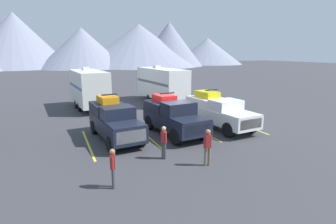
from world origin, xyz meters
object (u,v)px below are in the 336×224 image
camper_trailer_b (162,83)px  pickup_truck_c (218,111)px  camper_trailer_a (89,87)px  person_a (164,140)px  person_b (113,166)px  pickup_truck_a (114,120)px  person_c (208,145)px  pickup_truck_b (173,115)px

camper_trailer_b → pickup_truck_c: bearing=-89.7°
camper_trailer_a → person_a: size_ratio=4.65×
pickup_truck_c → person_b: size_ratio=3.73×
pickup_truck_a → person_c: size_ratio=3.19×
pickup_truck_c → person_c: bearing=-127.5°
pickup_truck_a → pickup_truck_b: pickup_truck_a is taller
camper_trailer_a → pickup_truck_b: bearing=-68.9°
pickup_truck_a → person_a: pickup_truck_a is taller
pickup_truck_b → pickup_truck_a: bearing=172.8°
person_b → person_c: (4.42, 0.36, 0.09)m
camper_trailer_b → person_c: bearing=-104.6°
pickup_truck_a → person_b: bearing=-102.6°
pickup_truck_a → person_a: (1.54, -4.13, -0.23)m
camper_trailer_b → person_b: camper_trailer_b is taller
camper_trailer_a → person_c: size_ratio=4.41×
pickup_truck_b → camper_trailer_a: bearing=111.1°
pickup_truck_b → person_c: size_ratio=3.10×
pickup_truck_a → camper_trailer_b: size_ratio=0.62×
person_b → camper_trailer_a: bearing=85.8°
camper_trailer_a → person_a: bearing=-82.8°
camper_trailer_b → person_b: (-8.50, -16.08, -1.09)m
person_a → person_b: 3.47m
person_b → pickup_truck_a: bearing=77.4°
pickup_truck_a → camper_trailer_b: camper_trailer_b is taller
pickup_truck_b → camper_trailer_b: size_ratio=0.61×
pickup_truck_b → person_b: bearing=-132.0°
pickup_truck_b → camper_trailer_b: (3.47, 10.50, 0.81)m
pickup_truck_c → person_a: pickup_truck_c is taller
pickup_truck_b → camper_trailer_a: camper_trailer_a is taller
person_b → pickup_truck_b: bearing=48.0°
person_a → camper_trailer_a: bearing=97.2°
pickup_truck_a → pickup_truck_b: bearing=-7.2°
person_b → person_c: size_ratio=0.91×
camper_trailer_a → camper_trailer_b: 7.36m
person_b → pickup_truck_c: bearing=33.9°
camper_trailer_a → person_c: bearing=-78.0°
pickup_truck_a → camper_trailer_b: 12.35m
person_b → person_c: bearing=4.7°
person_b → camper_trailer_b: bearing=62.1°
person_c → camper_trailer_b: bearing=75.4°
pickup_truck_c → camper_trailer_b: camper_trailer_b is taller
camper_trailer_b → person_a: 15.27m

